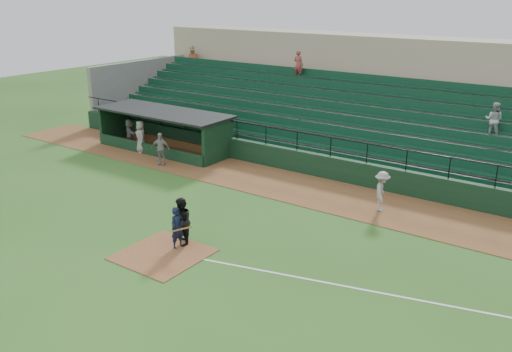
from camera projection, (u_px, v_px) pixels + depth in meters
The scene contains 12 objects.
ground at pixel (181, 245), 20.95m from camera, with size 90.00×90.00×0.00m, color #2C5B1D.
warning_track at pixel (291, 186), 27.13m from camera, with size 40.00×4.00×0.03m, color brown.
home_plate_dirt at pixel (163, 254), 20.17m from camera, with size 3.00×3.00×0.03m, color brown.
foul_line at pixel (391, 295), 17.52m from camera, with size 18.00×0.09×0.01m, color white.
stadium_structure at pixel (365, 112), 32.91m from camera, with size 38.00×13.08×6.40m.
dugout at pixel (169, 127), 33.21m from camera, with size 8.90×3.20×2.42m.
batter_at_plate at pixel (178, 228), 20.46m from camera, with size 1.04×0.70×1.64m.
umpire at pixel (181, 222), 20.67m from camera, with size 0.92×0.72×1.90m, color black.
runner at pixel (382, 191), 23.84m from camera, with size 1.17×0.67×1.80m, color #9E9894.
dugout_player_a at pixel (160, 149), 30.14m from camera, with size 1.07×0.45×1.83m, color gray.
dugout_player_b at pixel (141, 137), 32.38m from camera, with size 0.95×0.62×1.94m, color gray.
dugout_player_c at pixel (130, 132), 34.00m from camera, with size 1.53×0.49×1.65m, color gray.
Camera 1 is at (13.27, -13.81, 9.35)m, focal length 38.15 mm.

